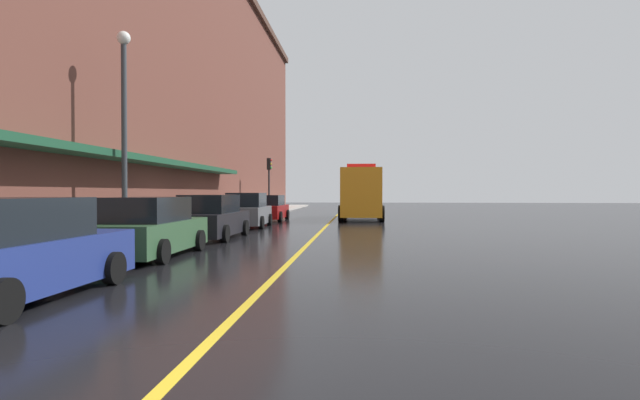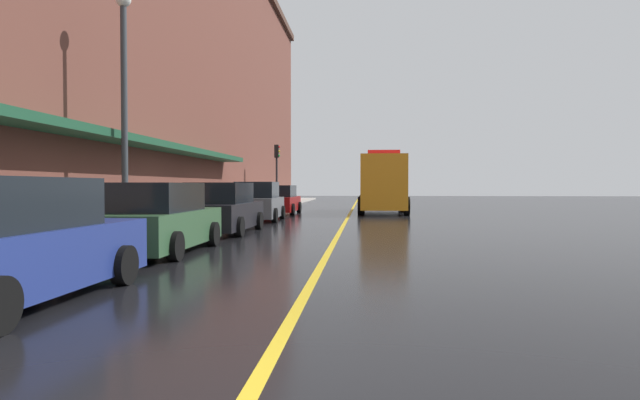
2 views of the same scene
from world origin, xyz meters
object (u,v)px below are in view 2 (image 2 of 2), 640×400
Objects in this scene: parked_car_1 at (158,220)px; parked_car_4 at (280,200)px; parked_car_0 at (3,245)px; parking_meter_0 at (215,199)px; traffic_light_near at (277,163)px; parking_meter_1 at (228,197)px; street_lamp_left at (124,87)px; parked_car_3 at (258,203)px; utility_truck at (383,184)px; parked_car_2 at (222,209)px.

parked_car_4 is at bearing -0.62° from parked_car_1.
parked_car_0 is at bearing -179.42° from parked_car_1.
parking_meter_0 is 0.31× the size of traffic_light_near.
parking_meter_1 is at bearing 167.14° from parked_car_4.
parking_meter_0 is at bearing 170.68° from parked_car_4.
street_lamp_left is (-1.91, 2.41, 3.62)m from parked_car_1.
street_lamp_left is at bearing 14.93° from parked_car_0.
utility_truck reaches higher than parked_car_3.
parked_car_2 is at bearing 1.07° from parked_car_0.
parked_car_2 is 3.62× the size of parking_meter_1.
utility_truck reaches higher than parked_car_1.
street_lamp_left is (-1.98, -3.08, 3.60)m from parked_car_2.
utility_truck is (5.94, 19.86, 0.89)m from parked_car_1.
parked_car_0 is 15.19m from parking_meter_0.
parked_car_0 is 1.16× the size of parked_car_3.
parked_car_3 reaches higher than parked_car_1.
parking_meter_0 is at bearing 7.61° from parked_car_1.
parking_meter_0 is (-1.38, 4.01, 0.26)m from parked_car_2.
parked_car_4 is (0.05, 12.22, -0.04)m from parked_car_2.
parked_car_1 reaches higher than parked_car_4.
parking_meter_0 is 1.00× the size of parking_meter_1.
traffic_light_near is at bearing 11.30° from parked_car_4.
parked_car_3 is at bearing -0.53° from parked_car_1.
parked_car_0 is at bearing -179.56° from parked_car_2.
parked_car_3 reaches higher than parked_car_0.
parking_meter_0 is (-1.38, 15.12, 0.26)m from parked_car_0.
parked_car_3 is 1.39m from parking_meter_1.
parked_car_4 is at bearing 80.11° from parking_meter_0.
parked_car_3 is 5.98m from parked_car_4.
parking_meter_1 is (-7.25, -8.14, -0.61)m from utility_truck.
traffic_light_near reaches higher than parked_car_4.
street_lamp_left is 1.61× the size of traffic_light_near.
parked_car_1 is at bearing 178.39° from parked_car_3.
street_lamp_left is (-2.03, -15.30, 3.64)m from parked_car_4.
utility_truck is at bearing -11.91° from parked_car_0.
parked_car_1 is 0.97× the size of parked_car_2.
parked_car_2 is 15.54m from utility_truck.
parked_car_0 is 0.57× the size of utility_truck.
traffic_light_near is at bearing 89.77° from parking_meter_0.
parked_car_3 is at bearing 78.05° from street_lamp_left.
parked_car_4 is 3.34× the size of parking_meter_1.
parked_car_0 is 0.69× the size of street_lamp_left.
parked_car_4 is at bearing 0.20° from parked_car_2.
parked_car_0 is 30.66m from traffic_light_near.
parked_car_3 is (-0.01, 6.23, 0.03)m from parked_car_2.
parking_meter_1 is at bearing 12.93° from parked_car_2.
traffic_light_near is (-1.32, 19.44, 2.36)m from parked_car_2.
parked_car_1 is 11.79m from parking_meter_1.
parking_meter_1 is (-1.38, 6.23, 0.26)m from parked_car_2.
parked_car_4 is 6.27m from utility_truck.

